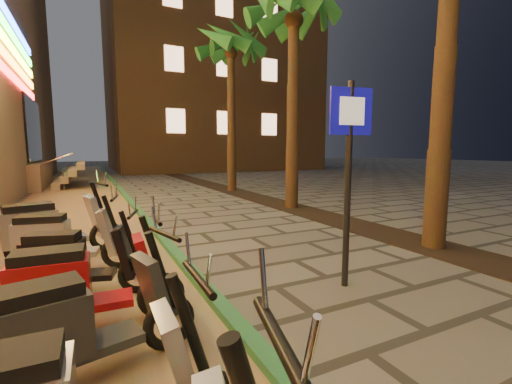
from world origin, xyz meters
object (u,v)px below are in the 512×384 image
scooter_6 (80,285)px  scooter_7 (75,261)px  scooter_8 (62,240)px  scooter_9 (50,228)px  pedestrian_sign (349,156)px  scooter_5 (75,325)px

scooter_6 → scooter_7: (-0.07, 0.97, -0.03)m
scooter_8 → scooter_9: size_ratio=0.91×
pedestrian_sign → scooter_8: 4.30m
scooter_7 → scooter_9: bearing=119.5°
scooter_8 → scooter_9: scooter_9 is taller
scooter_6 → scooter_7: size_ratio=1.08×
pedestrian_sign → scooter_6: size_ratio=1.65×
scooter_9 → scooter_8: bearing=-88.7°
pedestrian_sign → scooter_9: bearing=150.5°
pedestrian_sign → scooter_6: (-3.18, 0.23, -1.24)m
scooter_7 → scooter_8: bearing=117.6°
scooter_7 → scooter_8: size_ratio=0.93×
pedestrian_sign → scooter_6: 3.42m
scooter_8 → scooter_9: bearing=117.0°
scooter_8 → scooter_6: bearing=-70.7°
pedestrian_sign → scooter_9: pedestrian_sign is taller
scooter_5 → scooter_7: (-0.05, 1.83, -0.03)m
pedestrian_sign → scooter_5: size_ratio=1.67×
scooter_5 → scooter_8: bearing=81.4°
scooter_6 → scooter_8: size_ratio=1.00×
pedestrian_sign → scooter_8: (-3.45, 2.25, -1.24)m
scooter_9 → scooter_5: bearing=-96.9°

